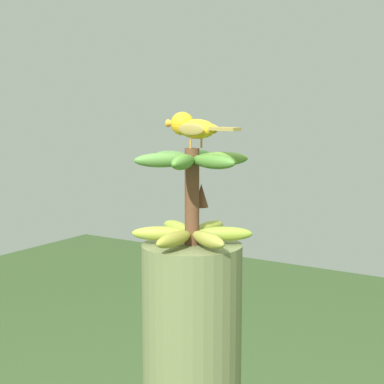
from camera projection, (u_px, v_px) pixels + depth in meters
banana_bunch at (192, 197)px, 1.58m from camera, size 0.30×0.29×0.24m
perched_bird at (192, 127)px, 1.57m from camera, size 0.08×0.23×0.09m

